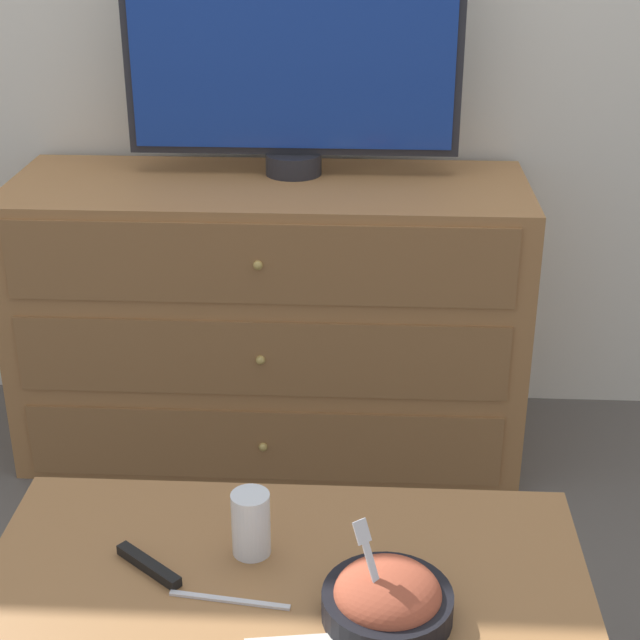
% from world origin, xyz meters
% --- Properties ---
extents(ground_plane, '(12.00, 12.00, 0.00)m').
position_xyz_m(ground_plane, '(0.00, 0.00, 0.00)').
color(ground_plane, '#56514C').
extents(dresser, '(1.37, 0.52, 0.78)m').
position_xyz_m(dresser, '(-0.03, -0.28, 0.39)').
color(dresser, '#9E6B3D').
rests_on(dresser, ground_plane).
extents(tv, '(0.88, 0.15, 0.64)m').
position_xyz_m(tv, '(0.03, -0.19, 1.11)').
color(tv, '#232328').
rests_on(tv, dresser).
extents(coffee_table, '(1.01, 0.62, 0.46)m').
position_xyz_m(coffee_table, '(0.11, -1.51, 0.40)').
color(coffee_table, '#9E6B3D').
rests_on(coffee_table, ground_plane).
extents(takeout_bowl, '(0.21, 0.21, 0.17)m').
position_xyz_m(takeout_bowl, '(0.28, -1.55, 0.50)').
color(takeout_bowl, black).
rests_on(takeout_bowl, coffee_table).
extents(drink_cup, '(0.07, 0.07, 0.12)m').
position_xyz_m(drink_cup, '(0.05, -1.41, 0.51)').
color(drink_cup, white).
rests_on(drink_cup, coffee_table).
extents(knife, '(0.20, 0.04, 0.01)m').
position_xyz_m(knife, '(0.02, -1.53, 0.47)').
color(knife, silver).
rests_on(knife, coffee_table).
extents(remote_control, '(0.13, 0.11, 0.02)m').
position_xyz_m(remote_control, '(-0.12, -1.46, 0.47)').
color(remote_control, black).
rests_on(remote_control, coffee_table).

